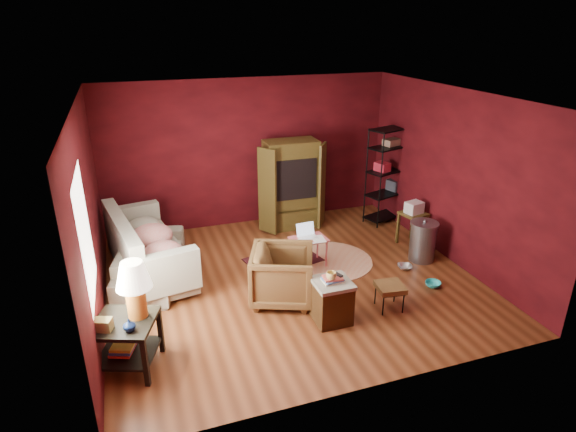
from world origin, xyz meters
name	(u,v)px	position (x,y,z in m)	size (l,w,h in m)	color
room	(290,196)	(-0.04, -0.01, 1.40)	(5.54, 5.04, 2.84)	brown
sofa	(150,253)	(-2.05, 0.84, 0.40)	(2.06, 0.60, 0.81)	gray
armchair	(283,273)	(-0.32, -0.49, 0.44)	(0.85, 0.80, 0.88)	black
pet_bowl_steel	(405,262)	(1.86, -0.25, 0.12)	(0.24, 0.06, 0.24)	silver
pet_bowl_turquoise	(434,280)	(1.96, -0.88, 0.12)	(0.24, 0.07, 0.24)	#27B4B6
vase	(129,325)	(-2.40, -1.49, 0.70)	(0.14, 0.14, 0.14)	#0E1F46
mug	(331,275)	(0.09, -1.24, 0.73)	(0.13, 0.10, 0.13)	#DAC06A
side_table	(130,306)	(-2.38, -1.25, 0.79)	(0.86, 0.86, 1.32)	black
sofa_cushions	(146,250)	(-2.11, 0.84, 0.46)	(1.28, 2.38, 0.94)	gray
hamper	(332,300)	(0.14, -1.19, 0.31)	(0.49, 0.49, 0.69)	#41240F
footstool	(390,288)	(1.02, -1.18, 0.32)	(0.41, 0.41, 0.38)	black
rug_round	(329,261)	(0.80, 0.39, 0.01)	(1.89, 1.89, 0.01)	beige
rug_oriental	(283,260)	(0.07, 0.66, 0.02)	(1.32, 1.03, 0.01)	#50151D
laptop_desk	(308,241)	(0.41, 0.37, 0.44)	(0.60, 0.49, 0.71)	#E96A6F
tv_armoire	(291,183)	(0.68, 1.98, 0.89)	(1.34, 0.71, 1.70)	#4B3B15
wire_shelving	(390,171)	(2.60, 1.68, 1.03)	(1.00, 0.67, 1.88)	black
small_stand	(414,213)	(2.45, 0.52, 0.60)	(0.48, 0.48, 0.81)	#4B3B15
trash_can	(423,241)	(2.29, -0.06, 0.34)	(0.51, 0.51, 0.73)	gray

